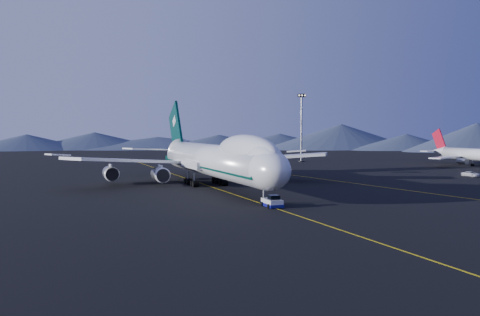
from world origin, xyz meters
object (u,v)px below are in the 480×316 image
object	(u,v)px
pushback_tug	(272,203)
second_jet	(479,155)
service_van	(471,174)
boeing_747	(213,159)
floodlight_mast	(301,127)

from	to	relation	value
pushback_tug	second_jet	world-z (taller)	second_jet
service_van	second_jet	bearing A→B (deg)	37.15
boeing_747	pushback_tug	size ratio (longest dim) A/B	16.29
service_van	floodlight_mast	world-z (taller)	floodlight_mast
floodlight_mast	boeing_747	bearing A→B (deg)	-128.17
boeing_747	service_van	size ratio (longest dim) A/B	15.13
pushback_tug	floodlight_mast	xyz separation A→B (m)	(57.16, 102.38, 12.09)
second_jet	floodlight_mast	bearing A→B (deg)	119.54
floodlight_mast	service_van	bearing A→B (deg)	-80.90
pushback_tug	floodlight_mast	distance (m)	117.88
boeing_747	service_van	xyz separation A→B (m)	(68.69, 1.42, -5.15)
second_jet	floodlight_mast	size ratio (longest dim) A/B	1.73
service_van	floodlight_mast	xyz separation A→B (m)	(-11.43, 71.43, 12.02)
boeing_747	second_jet	size ratio (longest dim) A/B	1.68
service_van	floodlight_mast	size ratio (longest dim) A/B	0.19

